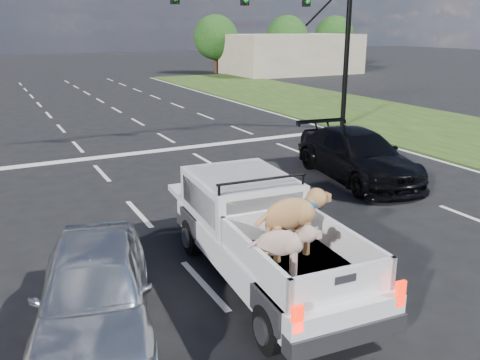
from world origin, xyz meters
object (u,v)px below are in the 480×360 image
object	(u,v)px
traffic_signal	(302,17)
silver_sedan	(94,290)
pickup_truck	(262,233)
black_coupe	(357,155)

from	to	relation	value
traffic_signal	silver_sedan	distance (m)	16.07
traffic_signal	pickup_truck	size ratio (longest dim) A/B	1.76
silver_sedan	black_coupe	world-z (taller)	black_coupe
traffic_signal	silver_sedan	bearing A→B (deg)	-134.66
pickup_truck	black_coupe	bearing A→B (deg)	40.65
traffic_signal	black_coupe	size ratio (longest dim) A/B	1.83
silver_sedan	black_coupe	size ratio (longest dim) A/B	0.82
silver_sedan	traffic_signal	bearing A→B (deg)	59.27
silver_sedan	black_coupe	distance (m)	9.74
traffic_signal	silver_sedan	xyz separation A→B (m)	(-10.94, -11.07, -4.03)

